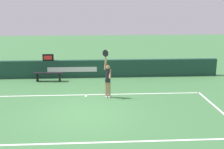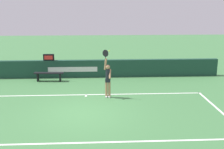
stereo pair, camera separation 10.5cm
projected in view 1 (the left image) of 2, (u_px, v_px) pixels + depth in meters
ground_plane at (84, 113)px, 12.10m from camera, size 60.00×60.00×0.00m
court_lines at (84, 114)px, 12.01m from camera, size 11.67×5.25×0.00m
back_wall at (87, 69)px, 17.85m from camera, size 16.23×0.30×1.07m
speed_display at (48, 57)px, 17.54m from camera, size 0.65×0.19×0.39m
tennis_player at (108, 78)px, 13.88m from camera, size 0.44×0.38×2.36m
tennis_ball at (109, 51)px, 13.48m from camera, size 0.07×0.07×0.07m
courtside_bench_near at (48, 75)px, 16.90m from camera, size 1.75×0.47×0.52m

